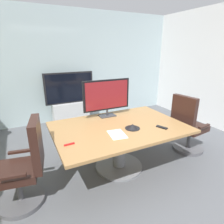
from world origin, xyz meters
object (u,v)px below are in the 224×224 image
(wall_display_unit, at_px, (71,107))
(conference_phone, at_px, (133,127))
(remote_control, at_px, (162,127))
(office_chair_left, at_px, (25,170))
(conference_table, at_px, (119,136))
(tv_monitor, at_px, (107,96))
(office_chair_right, at_px, (187,129))

(wall_display_unit, distance_m, conference_phone, 2.46)
(remote_control, bearing_deg, office_chair_left, 151.54)
(conference_phone, distance_m, remote_control, 0.44)
(office_chair_left, bearing_deg, remote_control, 93.72)
(conference_table, relative_size, conference_phone, 8.96)
(conference_table, relative_size, tv_monitor, 2.35)
(office_chair_left, distance_m, tv_monitor, 1.65)
(remote_control, bearing_deg, conference_phone, 134.27)
(tv_monitor, bearing_deg, conference_phone, -80.96)
(conference_table, distance_m, wall_display_unit, 2.26)
(wall_display_unit, relative_size, conference_phone, 5.95)
(conference_phone, xyz_separation_m, remote_control, (0.40, -0.18, -0.02))
(conference_table, xyz_separation_m, wall_display_unit, (-0.19, 2.25, -0.12))
(conference_table, height_order, office_chair_left, office_chair_left)
(office_chair_right, distance_m, remote_control, 0.91)
(conference_table, height_order, remote_control, remote_control)
(office_chair_left, xyz_separation_m, office_chair_right, (2.73, 0.03, 0.00))
(office_chair_left, distance_m, wall_display_unit, 2.66)
(conference_table, height_order, wall_display_unit, wall_display_unit)
(office_chair_left, relative_size, office_chair_right, 1.00)
(conference_table, distance_m, office_chair_right, 1.37)
(office_chair_left, height_order, remote_control, office_chair_left)
(office_chair_left, xyz_separation_m, tv_monitor, (1.39, 0.64, 0.63))
(remote_control, bearing_deg, office_chair_right, -6.54)
(office_chair_left, bearing_deg, conference_table, 105.70)
(office_chair_right, height_order, tv_monitor, tv_monitor)
(office_chair_left, bearing_deg, wall_display_unit, 163.70)
(office_chair_left, xyz_separation_m, wall_display_unit, (1.17, 2.38, -0.01))
(conference_table, relative_size, office_chair_right, 1.81)
(office_chair_right, height_order, conference_phone, office_chair_right)
(office_chair_left, relative_size, remote_control, 6.41)
(conference_phone, bearing_deg, office_chair_right, 2.71)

